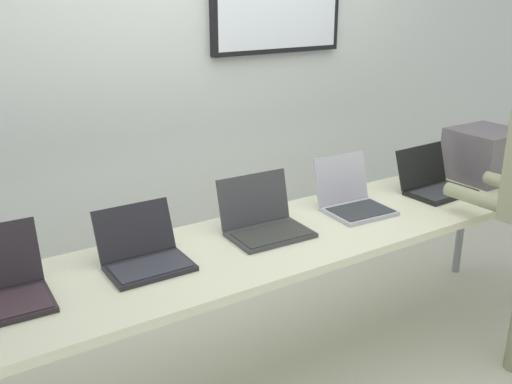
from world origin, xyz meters
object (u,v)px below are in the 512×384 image
at_px(equipment_box, 485,154).
at_px(laptop_station_1, 144,253).
at_px(laptop_station_0, 4,286).
at_px(laptop_station_2, 264,221).
at_px(laptop_station_4, 433,182).
at_px(workbench, 305,238).
at_px(laptop_station_3, 352,199).

xyz_separation_m(equipment_box, laptop_station_1, (-2.17, 0.02, -0.09)).
bearing_deg(laptop_station_1, laptop_station_0, 179.66).
bearing_deg(laptop_station_1, laptop_station_2, 1.06).
bearing_deg(laptop_station_4, laptop_station_1, 179.15).
height_order(laptop_station_1, laptop_station_2, laptop_station_2).
bearing_deg(laptop_station_2, workbench, -20.98).
xyz_separation_m(laptop_station_0, laptop_station_1, (0.55, -0.00, -0.01)).
bearing_deg(laptop_station_4, laptop_station_3, 176.50).
relative_size(laptop_station_2, laptop_station_3, 1.10).
bearing_deg(laptop_station_1, workbench, -4.46).
height_order(laptop_station_0, laptop_station_1, laptop_station_0).
bearing_deg(laptop_station_2, equipment_box, -1.07).
xyz_separation_m(equipment_box, laptop_station_2, (-1.56, 0.03, -0.09)).
distance_m(workbench, laptop_station_4, 0.93).
height_order(workbench, laptop_station_0, laptop_station_0).
bearing_deg(workbench, laptop_station_2, 159.02).
height_order(laptop_station_0, laptop_station_2, laptop_station_0).
bearing_deg(equipment_box, laptop_station_1, 179.52).
bearing_deg(workbench, laptop_station_4, 2.26).
xyz_separation_m(equipment_box, laptop_station_3, (-1.02, 0.03, -0.09)).
distance_m(workbench, laptop_station_3, 0.38).
relative_size(laptop_station_1, laptop_station_4, 0.89).
bearing_deg(equipment_box, laptop_station_4, -179.04).
relative_size(laptop_station_1, laptop_station_2, 0.89).
xyz_separation_m(equipment_box, laptop_station_0, (-2.72, 0.02, -0.09)).
distance_m(equipment_box, laptop_station_0, 2.72).
bearing_deg(laptop_station_0, laptop_station_4, -0.72).
height_order(laptop_station_0, laptop_station_4, laptop_station_0).
height_order(laptop_station_1, laptop_station_4, laptop_station_4).
distance_m(equipment_box, laptop_station_3, 1.02).
height_order(equipment_box, laptop_station_4, equipment_box).
relative_size(laptop_station_0, laptop_station_4, 0.87).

